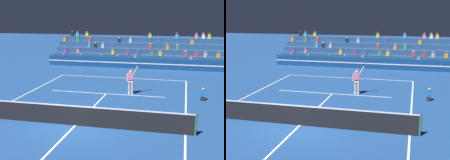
% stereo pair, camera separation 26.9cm
% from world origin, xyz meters
% --- Properties ---
extents(ground_plane, '(120.00, 120.00, 0.00)m').
position_xyz_m(ground_plane, '(0.00, 0.00, 0.00)').
color(ground_plane, navy).
extents(court_lines, '(11.10, 23.90, 0.01)m').
position_xyz_m(court_lines, '(0.00, 0.00, 0.00)').
color(court_lines, white).
rests_on(court_lines, ground).
extents(tennis_net, '(12.00, 0.10, 1.10)m').
position_xyz_m(tennis_net, '(0.00, 0.00, 0.54)').
color(tennis_net, '#2D6B38').
rests_on(tennis_net, ground).
extents(sponsor_banner_wall, '(18.00, 0.26, 1.10)m').
position_xyz_m(sponsor_banner_wall, '(0.00, 16.81, 0.55)').
color(sponsor_banner_wall, navy).
rests_on(sponsor_banner_wall, ground).
extents(bleacher_stand, '(18.66, 4.75, 3.38)m').
position_xyz_m(bleacher_stand, '(-0.00, 20.61, 1.02)').
color(bleacher_stand, navy).
rests_on(bleacher_stand, ground).
extents(ball_kid_courtside, '(0.30, 0.36, 0.84)m').
position_xyz_m(ball_kid_courtside, '(6.57, 6.28, 0.33)').
color(ball_kid_courtside, black).
rests_on(ball_kid_courtside, ground).
extents(tennis_player, '(1.11, 0.33, 2.45)m').
position_xyz_m(tennis_player, '(1.70, 6.78, 0.99)').
color(tennis_player, beige).
rests_on(tennis_player, ground).
extents(tennis_ball, '(0.07, 0.07, 0.07)m').
position_xyz_m(tennis_ball, '(-0.95, 8.37, 0.03)').
color(tennis_ball, '#C6DB33').
rests_on(tennis_ball, ground).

